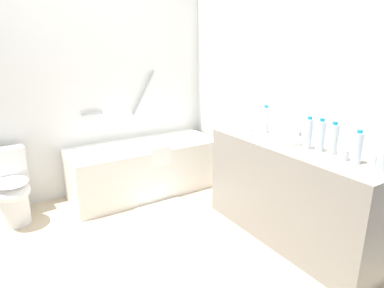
# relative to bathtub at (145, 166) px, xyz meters

# --- Properties ---
(ground_plane) EXTENTS (3.97, 3.97, 0.00)m
(ground_plane) POSITION_rel_bathtub_xyz_m (-0.56, -1.06, -0.30)
(ground_plane) COLOR #C1AD8E
(wall_back_tiled) EXTENTS (3.37, 0.10, 2.46)m
(wall_back_tiled) POSITION_rel_bathtub_xyz_m (-0.56, 0.38, 0.93)
(wall_back_tiled) COLOR silver
(wall_back_tiled) RESTS_ON ground_plane
(wall_right_mirror) EXTENTS (0.10, 3.18, 2.46)m
(wall_right_mirror) POSITION_rel_bathtub_xyz_m (0.98, -1.06, 0.93)
(wall_right_mirror) COLOR silver
(wall_right_mirror) RESTS_ON ground_plane
(bathtub) EXTENTS (1.66, 0.67, 1.35)m
(bathtub) POSITION_rel_bathtub_xyz_m (0.00, 0.00, 0.00)
(bathtub) COLOR white
(bathtub) RESTS_ON ground_plane
(toilet) EXTENTS (0.39, 0.54, 0.71)m
(toilet) POSITION_rel_bathtub_xyz_m (-1.36, 0.03, 0.04)
(toilet) COLOR white
(toilet) RESTS_ON ground_plane
(vanity_counter) EXTENTS (0.52, 1.59, 0.85)m
(vanity_counter) POSITION_rel_bathtub_xyz_m (0.66, -1.56, 0.12)
(vanity_counter) COLOR gray
(vanity_counter) RESTS_ON ground_plane
(sink_basin) EXTENTS (0.29, 0.29, 0.04)m
(sink_basin) POSITION_rel_bathtub_xyz_m (0.65, -1.45, 0.57)
(sink_basin) COLOR white
(sink_basin) RESTS_ON vanity_counter
(sink_faucet) EXTENTS (0.12, 0.15, 0.08)m
(sink_faucet) POSITION_rel_bathtub_xyz_m (0.82, -1.45, 0.58)
(sink_faucet) COLOR #B8B8BE
(sink_faucet) RESTS_ON vanity_counter
(water_bottle_0) EXTENTS (0.06, 0.06, 0.26)m
(water_bottle_0) POSITION_rel_bathtub_xyz_m (0.66, -1.66, 0.67)
(water_bottle_0) COLOR silver
(water_bottle_0) RESTS_ON vanity_counter
(water_bottle_1) EXTENTS (0.06, 0.06, 0.24)m
(water_bottle_1) POSITION_rel_bathtub_xyz_m (0.67, -2.06, 0.66)
(water_bottle_1) COLOR silver
(water_bottle_1) RESTS_ON vanity_counter
(water_bottle_2) EXTENTS (0.07, 0.07, 0.25)m
(water_bottle_2) POSITION_rel_bathtub_xyz_m (0.71, -1.84, 0.66)
(water_bottle_2) COLOR silver
(water_bottle_2) RESTS_ON vanity_counter
(water_bottle_3) EXTENTS (0.07, 0.07, 0.26)m
(water_bottle_3) POSITION_rel_bathtub_xyz_m (0.73, -1.12, 0.67)
(water_bottle_3) COLOR silver
(water_bottle_3) RESTS_ON vanity_counter
(water_bottle_4) EXTENTS (0.06, 0.06, 0.26)m
(water_bottle_4) POSITION_rel_bathtub_xyz_m (0.69, -1.75, 0.67)
(water_bottle_4) COLOR silver
(water_bottle_4) RESTS_ON vanity_counter
(water_bottle_5) EXTENTS (0.07, 0.07, 0.24)m
(water_bottle_5) POSITION_rel_bathtub_xyz_m (0.68, -2.24, 0.66)
(water_bottle_5) COLOR silver
(water_bottle_5) RESTS_ON vanity_counter
(drinking_glass_0) EXTENTS (0.08, 0.08, 0.08)m
(drinking_glass_0) POSITION_rel_bathtub_xyz_m (0.67, -1.96, 0.59)
(drinking_glass_0) COLOR white
(drinking_glass_0) RESTS_ON vanity_counter
(drinking_glass_1) EXTENTS (0.06, 0.06, 0.09)m
(drinking_glass_1) POSITION_rel_bathtub_xyz_m (0.71, -2.16, 0.59)
(drinking_glass_1) COLOR white
(drinking_glass_1) RESTS_ON vanity_counter
(drinking_glass_2) EXTENTS (0.06, 0.06, 0.08)m
(drinking_glass_2) POSITION_rel_bathtub_xyz_m (0.75, -1.21, 0.59)
(drinking_glass_2) COLOR white
(drinking_glass_2) RESTS_ON vanity_counter
(drinking_glass_3) EXTENTS (0.06, 0.06, 0.08)m
(drinking_glass_3) POSITION_rel_bathtub_xyz_m (0.66, -0.98, 0.59)
(drinking_glass_3) COLOR white
(drinking_glass_3) RESTS_ON vanity_counter
(bath_mat) EXTENTS (0.52, 0.44, 0.01)m
(bath_mat) POSITION_rel_bathtub_xyz_m (-0.03, -0.59, -0.30)
(bath_mat) COLOR white
(bath_mat) RESTS_ON ground_plane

